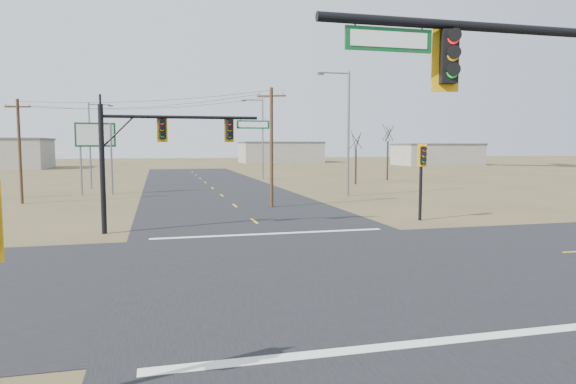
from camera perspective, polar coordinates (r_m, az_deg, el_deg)
The scene contains 17 objects.
ground at distance 19.16m, azimuth 2.89°, elevation -8.50°, with size 320.00×320.00×0.00m, color brown.
road_ew at distance 19.15m, azimuth 2.89°, elevation -8.47°, with size 160.00×14.00×0.02m, color black.
road_ns at distance 19.15m, azimuth 2.89°, elevation -8.46°, with size 14.00×160.00×0.02m, color black.
stop_bar_near at distance 12.50m, azimuth 13.50°, elevation -16.12°, with size 12.00×0.40×0.01m, color silver.
stop_bar_far at distance 26.26m, azimuth -1.95°, elevation -4.65°, with size 12.00×0.40×0.01m, color silver.
mast_arm_far at distance 27.59m, azimuth -13.56°, elevation 5.60°, with size 8.83×0.52×6.59m.
pedestal_signal_ne at distance 31.65m, azimuth 14.69°, elevation 2.92°, with size 0.67×0.59×4.63m.
utility_pole_near at distance 37.19m, azimuth -1.84°, elevation 5.22°, with size 1.97×0.99×8.63m.
utility_pole_far at distance 44.57m, azimuth -27.66°, elevation 4.26°, with size 1.95×0.51×8.04m.
highway_sign at distance 49.45m, azimuth -20.59°, elevation 4.98°, with size 3.45×0.66×6.53m.
streetlight_a at distance 45.69m, azimuth 6.45°, elevation 7.24°, with size 3.07×0.50×10.94m.
streetlight_b at distance 68.09m, azimuth -3.02°, elevation 6.43°, with size 2.96×0.48×10.55m.
streetlight_c at distance 56.97m, azimuth -20.97°, elevation 5.36°, with size 2.49×0.39×8.87m.
bare_tree_c at distance 59.78m, azimuth 7.57°, elevation 5.75°, with size 2.87×2.87×6.49m.
bare_tree_d at distance 67.18m, azimuth 11.05°, elevation 6.49°, with size 3.73×3.73×7.55m.
warehouse_mid at distance 131.38m, azimuth -0.84°, elevation 4.39°, with size 20.00×12.00×5.00m, color gray.
warehouse_right at distance 119.28m, azimuth 16.26°, elevation 3.97°, with size 18.00×10.00×4.50m, color gray.
Camera 1 is at (-5.50, -17.77, 4.57)m, focal length 32.00 mm.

